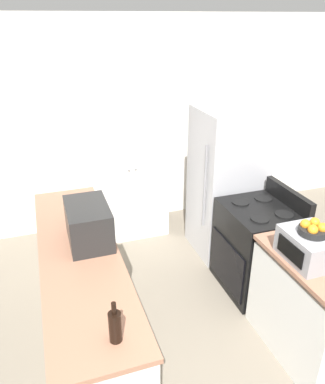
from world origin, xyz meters
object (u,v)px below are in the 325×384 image
(wine_bottle, at_px, (115,326))
(toaster_oven, at_px, (309,247))
(pantry_cabinet, at_px, (126,161))
(fruit_bowl, at_px, (313,229))
(microwave, at_px, (89,223))
(refrigerator, at_px, (226,183))
(stove, at_px, (257,248))

(wine_bottle, distance_m, toaster_oven, 1.55)
(pantry_cabinet, bearing_deg, fruit_bowl, -70.40)
(pantry_cabinet, height_order, microwave, pantry_cabinet)
(refrigerator, relative_size, fruit_bowl, 8.10)
(fruit_bowl, bearing_deg, microwave, 152.30)
(stove, relative_size, microwave, 2.05)
(pantry_cabinet, xyz_separation_m, stove, (0.95, -1.50, -0.51))
(pantry_cabinet, distance_m, stove, 1.84)
(stove, xyz_separation_m, wine_bottle, (-1.65, -1.12, 0.54))
(toaster_oven, bearing_deg, fruit_bowl, -65.56)
(pantry_cabinet, relative_size, stove, 1.83)
(refrigerator, bearing_deg, toaster_oven, -95.39)
(wine_bottle, bearing_deg, microwave, 88.89)
(wine_bottle, bearing_deg, fruit_bowl, 11.07)
(refrigerator, bearing_deg, microwave, -154.49)
(refrigerator, xyz_separation_m, fruit_bowl, (-0.15, -1.57, 0.32))
(stove, distance_m, refrigerator, 0.85)
(pantry_cabinet, height_order, fruit_bowl, pantry_cabinet)
(microwave, bearing_deg, fruit_bowl, -27.70)
(pantry_cabinet, bearing_deg, toaster_oven, -70.40)
(wine_bottle, xyz_separation_m, fruit_bowl, (1.52, 0.30, 0.16))
(wine_bottle, bearing_deg, refrigerator, 48.28)
(pantry_cabinet, height_order, stove, pantry_cabinet)
(wine_bottle, distance_m, fruit_bowl, 1.56)
(stove, xyz_separation_m, microwave, (-1.63, -0.04, 0.60))
(microwave, bearing_deg, wine_bottle, -91.11)
(pantry_cabinet, height_order, wine_bottle, pantry_cabinet)
(microwave, height_order, wine_bottle, microwave)
(fruit_bowl, bearing_deg, refrigerator, 84.66)
(fruit_bowl, bearing_deg, toaster_oven, 114.44)
(refrigerator, height_order, microwave, refrigerator)
(stove, relative_size, toaster_oven, 2.58)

